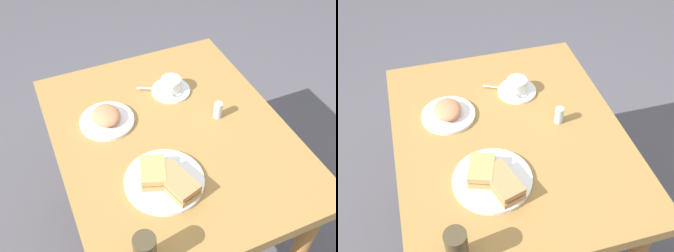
{
  "view_description": "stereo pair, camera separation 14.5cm",
  "coord_description": "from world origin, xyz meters",
  "views": [
    {
      "loc": [
        -0.92,
        0.42,
        1.77
      ],
      "look_at": [
        0.01,
        0.01,
        0.75
      ],
      "focal_mm": 42.7,
      "sensor_mm": 36.0,
      "label": 1
    },
    {
      "loc": [
        -0.97,
        0.28,
        1.77
      ],
      "look_at": [
        0.01,
        0.01,
        0.75
      ],
      "focal_mm": 42.7,
      "sensor_mm": 36.0,
      "label": 2
    }
  ],
  "objects": [
    {
      "name": "sandwich_back",
      "position": [
        -0.24,
        0.09,
        0.75
      ],
      "size": [
        0.16,
        0.12,
        0.05
      ],
      "color": "#B8864A",
      "rests_on": "sandwich_plate"
    },
    {
      "name": "ground_plane",
      "position": [
        0.0,
        0.0,
        0.0
      ],
      "size": [
        6.0,
        6.0,
        0.0
      ],
      "primitive_type": "plane",
      "color": "#514D54"
    },
    {
      "name": "coffee_saucer",
      "position": [
        0.22,
        -0.09,
        0.72
      ],
      "size": [
        0.16,
        0.16,
        0.01
      ],
      "primitive_type": "cylinder",
      "color": "white",
      "rests_on": "dining_table"
    },
    {
      "name": "dining_table",
      "position": [
        0.0,
        0.0,
        0.62
      ],
      "size": [
        1.02,
        0.83,
        0.72
      ],
      "color": "olive",
      "rests_on": "ground_plane"
    },
    {
      "name": "side_food_pile",
      "position": [
        0.15,
        0.2,
        0.75
      ],
      "size": [
        0.12,
        0.1,
        0.04
      ],
      "primitive_type": "ellipsoid",
      "color": "#C07A50",
      "rests_on": "side_plate"
    },
    {
      "name": "sandwich_plate",
      "position": [
        -0.19,
        0.11,
        0.72
      ],
      "size": [
        0.26,
        0.26,
        0.01
      ],
      "primitive_type": "cylinder",
      "color": "white",
      "rests_on": "dining_table"
    },
    {
      "name": "drinking_glass",
      "position": [
        -0.43,
        0.27,
        0.78
      ],
      "size": [
        0.06,
        0.06,
        0.13
      ],
      "primitive_type": "cylinder",
      "color": "#403520",
      "rests_on": "dining_table"
    },
    {
      "name": "salt_shaker",
      "position": [
        0.01,
        -0.2,
        0.75
      ],
      "size": [
        0.03,
        0.03,
        0.07
      ],
      "primitive_type": "cylinder",
      "color": "silver",
      "rests_on": "dining_table"
    },
    {
      "name": "side_plate",
      "position": [
        0.15,
        0.2,
        0.72
      ],
      "size": [
        0.2,
        0.2,
        0.01
      ],
      "primitive_type": "cylinder",
      "color": "white",
      "rests_on": "dining_table"
    },
    {
      "name": "coffee_cup",
      "position": [
        0.22,
        -0.09,
        0.75
      ],
      "size": [
        0.1,
        0.08,
        0.05
      ],
      "color": "white",
      "rests_on": "coffee_saucer"
    },
    {
      "name": "sandwich_front",
      "position": [
        -0.17,
        0.14,
        0.75
      ],
      "size": [
        0.13,
        0.11,
        0.05
      ],
      "color": "tan",
      "rests_on": "sandwich_plate"
    },
    {
      "name": "spoon",
      "position": [
        0.25,
        -0.02,
        0.73
      ],
      "size": [
        0.05,
        0.09,
        0.01
      ],
      "color": "silver",
      "rests_on": "coffee_saucer"
    }
  ]
}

